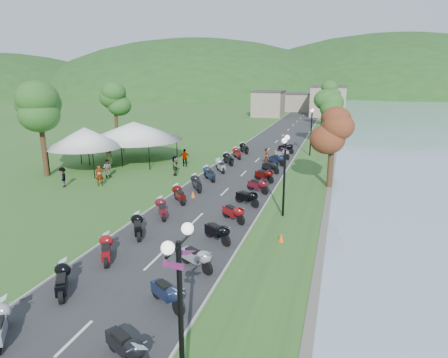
% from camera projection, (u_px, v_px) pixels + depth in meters
% --- Properties ---
extents(road, '(7.00, 120.00, 0.02)m').
position_uv_depth(road, '(268.00, 150.00, 46.88)').
color(road, '#303032').
rests_on(road, ground).
extents(hills_backdrop, '(360.00, 120.00, 76.00)m').
position_uv_depth(hills_backdrop, '(327.00, 92.00, 195.16)').
color(hills_backdrop, '#285621').
rests_on(hills_backdrop, ground).
extents(far_building, '(18.00, 16.00, 5.00)m').
position_uv_depth(far_building, '(296.00, 102.00, 88.50)').
color(far_building, gray).
rests_on(far_building, ground).
extents(moto_row_left, '(2.60, 45.80, 1.10)m').
position_uv_depth(moto_row_left, '(161.00, 209.00, 24.77)').
color(moto_row_left, '#331411').
rests_on(moto_row_left, ground).
extents(moto_row_right, '(2.60, 40.78, 1.10)m').
position_uv_depth(moto_row_right, '(247.00, 197.00, 27.08)').
color(moto_row_right, '#331411').
rests_on(moto_row_right, ground).
extents(streetlamp_near, '(1.40, 1.40, 5.00)m').
position_uv_depth(streetlamp_near, '(181.00, 325.00, 10.14)').
color(streetlamp_near, black).
rests_on(streetlamp_near, ground).
extents(vendor_tent_main, '(6.49, 6.49, 4.00)m').
position_uv_depth(vendor_tent_main, '(135.00, 141.00, 40.66)').
color(vendor_tent_main, white).
rests_on(vendor_tent_main, ground).
extents(vendor_tent_side, '(4.59, 4.59, 4.00)m').
position_uv_depth(vendor_tent_side, '(86.00, 149.00, 36.47)').
color(vendor_tent_side, white).
rests_on(vendor_tent_side, ground).
extents(tree_park_left, '(3.47, 3.47, 9.63)m').
position_uv_depth(tree_park_left, '(41.00, 121.00, 33.78)').
color(tree_park_left, '#326B27').
rests_on(tree_park_left, ground).
extents(tree_lakeside, '(2.58, 2.58, 7.16)m').
position_uv_depth(tree_lakeside, '(332.00, 142.00, 30.62)').
color(tree_lakeside, '#326B27').
rests_on(tree_lakeside, ground).
extents(pedestrian_a, '(0.79, 0.73, 1.76)m').
position_uv_depth(pedestrian_a, '(100.00, 186.00, 31.97)').
color(pedestrian_a, slate).
rests_on(pedestrian_a, ground).
extents(pedestrian_b, '(0.83, 0.51, 1.61)m').
position_uv_depth(pedestrian_b, '(108.00, 177.00, 34.54)').
color(pedestrian_b, slate).
rests_on(pedestrian_b, ground).
extents(pedestrian_c, '(0.88, 1.09, 1.58)m').
position_uv_depth(pedestrian_c, '(64.00, 187.00, 31.62)').
color(pedestrian_c, slate).
rests_on(pedestrian_c, ground).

